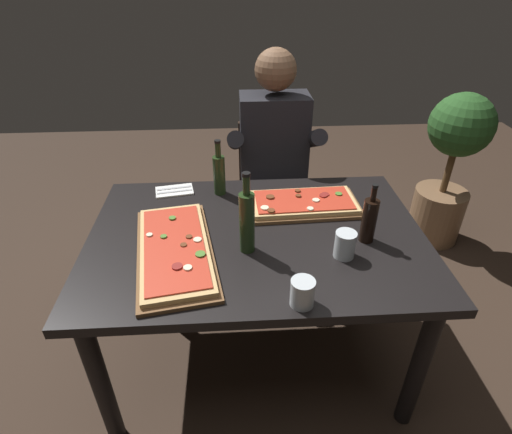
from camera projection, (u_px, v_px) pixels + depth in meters
name	position (u px, v px, depth m)	size (l,w,h in m)	color
ground_plane	(257.00, 350.00, 2.10)	(6.40, 6.40, 0.00)	#38281E
dining_table	(257.00, 252.00, 1.75)	(1.40, 0.96, 0.74)	black
pizza_rectangular_front	(303.00, 203.00, 1.86)	(0.52, 0.28, 0.05)	brown
pizza_rectangular_left	(175.00, 249.00, 1.57)	(0.39, 0.67, 0.05)	brown
wine_bottle_dark	(369.00, 220.00, 1.61)	(0.06, 0.06, 0.26)	black
oil_bottle_amber	(219.00, 173.00, 1.93)	(0.06, 0.06, 0.27)	#233819
vinegar_bottle_green	(247.00, 221.00, 1.53)	(0.06, 0.06, 0.34)	#233819
tumbler_near_camera	(345.00, 246.00, 1.55)	(0.08, 0.08, 0.11)	silver
tumbler_far_side	(302.00, 293.00, 1.33)	(0.08, 0.08, 0.10)	silver
napkin_cutlery_set	(174.00, 191.00, 2.00)	(0.20, 0.14, 0.01)	white
diner_chair	(271.00, 187.00, 2.56)	(0.44, 0.44, 0.87)	black
seated_diner	(274.00, 158.00, 2.32)	(0.53, 0.41, 1.33)	#23232D
potted_plant_corner	(450.00, 166.00, 2.65)	(0.39, 0.39, 1.04)	#846042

